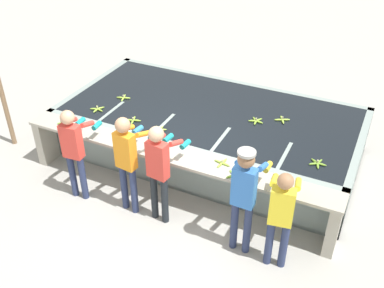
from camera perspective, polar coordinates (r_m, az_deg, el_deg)
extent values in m
plane|color=#A3A099|center=(7.52, -3.32, -7.91)|extent=(80.00, 80.00, 0.00)
cube|color=gray|center=(8.79, 2.30, -0.67)|extent=(5.45, 2.73, 0.06)
cube|color=gray|center=(7.58, -1.60, -3.00)|extent=(5.45, 0.12, 0.92)
cube|color=gray|center=(9.61, 5.51, 5.41)|extent=(5.45, 0.12, 0.92)
cube|color=gray|center=(9.76, -12.16, 5.25)|extent=(0.12, 2.73, 0.92)
cube|color=gray|center=(8.08, 19.96, -2.73)|extent=(0.12, 2.73, 0.92)
cube|color=black|center=(8.54, 2.37, 1.86)|extent=(5.21, 2.49, 0.85)
cube|color=gray|center=(8.63, -9.91, 1.50)|extent=(0.06, 0.80, 0.92)
cube|color=gray|center=(8.12, -3.55, -0.26)|extent=(0.06, 0.80, 0.92)
cube|color=gray|center=(7.73, 3.55, -2.21)|extent=(0.06, 0.80, 0.92)
cube|color=gray|center=(7.49, 11.28, -4.28)|extent=(0.06, 0.80, 0.92)
cube|color=#A8A393|center=(7.12, -2.69, -1.43)|extent=(5.45, 0.45, 0.05)
cube|color=#A8A393|center=(8.74, -17.99, 0.46)|extent=(0.16, 0.41, 0.87)
cube|color=#A8A393|center=(6.84, 17.55, -10.02)|extent=(0.16, 0.41, 0.87)
cylinder|color=navy|center=(7.74, -14.91, -3.86)|extent=(0.11, 0.11, 0.82)
cylinder|color=navy|center=(7.64, -13.68, -4.22)|extent=(0.11, 0.11, 0.82)
cube|color=#DB3D33|center=(7.29, -15.06, 0.35)|extent=(0.33, 0.19, 0.58)
sphere|color=tan|center=(7.07, -15.56, 3.28)|extent=(0.22, 0.22, 0.22)
cylinder|color=#DB3D33|center=(7.44, -15.22, 2.91)|extent=(0.10, 0.31, 0.18)
cylinder|color=teal|center=(7.69, -14.00, 2.75)|extent=(0.10, 0.21, 0.08)
cylinder|color=#DB3D33|center=(7.27, -13.16, 2.46)|extent=(0.10, 0.31, 0.18)
cylinder|color=teal|center=(7.53, -11.98, 2.31)|extent=(0.10, 0.21, 0.08)
cylinder|color=navy|center=(7.31, -8.61, -5.33)|extent=(0.11, 0.11, 0.86)
cylinder|color=navy|center=(7.20, -7.39, -5.90)|extent=(0.11, 0.11, 0.86)
cube|color=orange|center=(6.82, -8.48, -0.84)|extent=(0.34, 0.21, 0.61)
sphere|color=tan|center=(6.58, -8.80, 2.38)|extent=(0.23, 0.23, 0.23)
cylinder|color=orange|center=(6.95, -8.30, 2.03)|extent=(0.12, 0.32, 0.18)
cylinder|color=teal|center=(7.19, -6.91, 1.79)|extent=(0.11, 0.21, 0.08)
cylinder|color=orange|center=(6.77, -6.23, 1.26)|extent=(0.12, 0.32, 0.18)
cylinder|color=teal|center=(7.02, -4.89, 1.04)|extent=(0.11, 0.21, 0.08)
cylinder|color=#1E2328|center=(7.08, -4.81, -6.57)|extent=(0.11, 0.11, 0.85)
cylinder|color=#1E2328|center=(6.98, -3.48, -7.15)|extent=(0.11, 0.11, 0.85)
cube|color=#DB3D33|center=(6.58, -4.41, -2.04)|extent=(0.34, 0.21, 0.60)
sphere|color=tan|center=(6.33, -4.58, 1.24)|extent=(0.23, 0.23, 0.23)
cylinder|color=#DB3D33|center=(6.71, -4.33, 0.94)|extent=(0.12, 0.32, 0.18)
cylinder|color=teal|center=(6.96, -3.06, 0.74)|extent=(0.11, 0.21, 0.08)
cylinder|color=#DB3D33|center=(6.55, -2.07, 0.13)|extent=(0.12, 0.32, 0.18)
cylinder|color=teal|center=(6.81, -0.85, -0.05)|extent=(0.11, 0.21, 0.08)
cylinder|color=navy|center=(6.59, 5.38, -10.17)|extent=(0.11, 0.11, 0.86)
cylinder|color=navy|center=(6.55, 7.03, -10.69)|extent=(0.11, 0.11, 0.86)
cube|color=blue|center=(6.08, 6.62, -5.43)|extent=(0.32, 0.18, 0.61)
sphere|color=#896042|center=(5.81, 6.90, -1.97)|extent=(0.23, 0.23, 0.23)
cylinder|color=#9E9E99|center=(5.75, 6.97, -1.10)|extent=(0.25, 0.25, 0.04)
cylinder|color=blue|center=(6.18, 6.20, -2.12)|extent=(0.09, 0.31, 0.18)
cylinder|color=gold|center=(6.47, 6.93, -2.15)|extent=(0.09, 0.20, 0.08)
cylinder|color=blue|center=(6.10, 9.00, -2.90)|extent=(0.09, 0.31, 0.18)
cylinder|color=gold|center=(6.40, 9.60, -2.89)|extent=(0.09, 0.20, 0.08)
cylinder|color=navy|center=(6.46, 9.78, -12.17)|extent=(0.11, 0.11, 0.79)
cylinder|color=navy|center=(6.46, 11.57, -12.46)|extent=(0.11, 0.11, 0.79)
cube|color=yellow|center=(6.00, 11.35, -7.80)|extent=(0.34, 0.22, 0.56)
sphere|color=#9E704C|center=(5.74, 11.80, -4.67)|extent=(0.21, 0.21, 0.21)
cylinder|color=yellow|center=(6.08, 10.33, -4.66)|extent=(0.13, 0.32, 0.18)
cylinder|color=gold|center=(6.37, 10.47, -4.48)|extent=(0.12, 0.21, 0.08)
cylinder|color=yellow|center=(6.07, 13.32, -5.13)|extent=(0.13, 0.32, 0.18)
cylinder|color=gold|center=(6.37, 13.32, -4.93)|extent=(0.12, 0.21, 0.08)
ellipsoid|color=#8CB738|center=(8.03, -7.86, 3.03)|extent=(0.17, 0.09, 0.04)
ellipsoid|color=#8CB738|center=(7.97, -7.57, 2.81)|extent=(0.09, 0.17, 0.04)
ellipsoid|color=#8CB738|center=(8.00, -7.09, 2.98)|extent=(0.17, 0.09, 0.04)
ellipsoid|color=#8CB738|center=(8.06, -7.38, 3.21)|extent=(0.09, 0.17, 0.04)
cylinder|color=tan|center=(8.00, -7.49, 3.23)|extent=(0.03, 0.03, 0.04)
ellipsoid|color=#9EC642|center=(7.66, -4.00, 1.64)|extent=(0.17, 0.09, 0.04)
ellipsoid|color=#9EC642|center=(7.69, -3.87, 1.82)|extent=(0.16, 0.12, 0.04)
ellipsoid|color=#9EC642|center=(7.73, -4.03, 1.98)|extent=(0.06, 0.17, 0.04)
ellipsoid|color=#9EC642|center=(7.74, -4.38, 2.00)|extent=(0.14, 0.15, 0.04)
ellipsoid|color=#9EC642|center=(7.71, -4.65, 1.87)|extent=(0.17, 0.05, 0.04)
ellipsoid|color=#9EC642|center=(7.67, -4.64, 1.68)|extent=(0.12, 0.16, 0.04)
ellipsoid|color=#9EC642|center=(7.65, -4.35, 1.58)|extent=(0.09, 0.17, 0.04)
cylinder|color=tan|center=(7.67, -4.29, 2.02)|extent=(0.03, 0.03, 0.04)
ellipsoid|color=#9EC642|center=(8.11, 11.01, 3.04)|extent=(0.17, 0.11, 0.04)
ellipsoid|color=#9EC642|center=(8.08, 11.46, 2.84)|extent=(0.11, 0.17, 0.04)
ellipsoid|color=#9EC642|center=(8.14, 11.77, 3.04)|extent=(0.17, 0.11, 0.04)
ellipsoid|color=#9EC642|center=(8.17, 11.31, 3.24)|extent=(0.11, 0.17, 0.04)
cylinder|color=tan|center=(8.11, 11.41, 3.26)|extent=(0.03, 0.03, 0.04)
ellipsoid|color=#93BC3D|center=(8.45, -12.12, 4.21)|extent=(0.05, 0.17, 0.04)
ellipsoid|color=#93BC3D|center=(8.45, -11.68, 4.27)|extent=(0.17, 0.08, 0.04)
ellipsoid|color=#93BC3D|center=(8.50, -11.58, 4.48)|extent=(0.12, 0.16, 0.04)
ellipsoid|color=#93BC3D|center=(8.53, -11.95, 4.55)|extent=(0.14, 0.15, 0.04)
ellipsoid|color=#93BC3D|center=(8.50, -12.28, 4.38)|extent=(0.17, 0.10, 0.04)
cylinder|color=tan|center=(8.47, -11.95, 4.59)|extent=(0.03, 0.03, 0.04)
ellipsoid|color=#8CB738|center=(8.00, 7.75, 2.94)|extent=(0.17, 0.10, 0.04)
ellipsoid|color=#8CB738|center=(7.96, 8.05, 2.74)|extent=(0.05, 0.17, 0.04)
ellipsoid|color=#8CB738|center=(7.99, 8.48, 2.80)|extent=(0.17, 0.07, 0.04)
ellipsoid|color=#8CB738|center=(8.04, 8.43, 3.04)|extent=(0.12, 0.17, 0.04)
ellipsoid|color=#8CB738|center=(8.05, 7.99, 3.12)|extent=(0.14, 0.15, 0.04)
cylinder|color=tan|center=(7.99, 8.16, 3.15)|extent=(0.03, 0.03, 0.04)
ellipsoid|color=#9EC642|center=(8.80, -9.04, 5.84)|extent=(0.17, 0.09, 0.04)
ellipsoid|color=#9EC642|center=(8.74, -8.79, 5.66)|extent=(0.09, 0.17, 0.04)
ellipsoid|color=#9EC642|center=(8.78, -8.35, 5.81)|extent=(0.17, 0.09, 0.04)
ellipsoid|color=#9EC642|center=(8.84, -8.60, 5.99)|extent=(0.09, 0.17, 0.04)
cylinder|color=tan|center=(8.77, -8.72, 6.03)|extent=(0.03, 0.03, 0.04)
ellipsoid|color=#75A333|center=(7.09, 15.67, -2.64)|extent=(0.09, 0.17, 0.04)
ellipsoid|color=#75A333|center=(7.13, 16.06, -2.49)|extent=(0.17, 0.04, 0.04)
ellipsoid|color=#75A333|center=(7.17, 15.86, -2.19)|extent=(0.09, 0.17, 0.04)
ellipsoid|color=#75A333|center=(7.16, 15.35, -2.15)|extent=(0.16, 0.13, 0.04)
ellipsoid|color=#75A333|center=(7.11, 15.23, -2.43)|extent=(0.16, 0.13, 0.04)
cylinder|color=tan|center=(7.11, 15.68, -2.15)|extent=(0.03, 0.03, 0.04)
ellipsoid|color=#7FAD33|center=(6.68, 5.81, -3.84)|extent=(0.14, 0.15, 0.04)
ellipsoid|color=#7FAD33|center=(6.69, 5.17, -3.70)|extent=(0.15, 0.14, 0.04)
ellipsoid|color=#7FAD33|center=(6.63, 4.98, -4.09)|extent=(0.14, 0.15, 0.04)
ellipsoid|color=#7FAD33|center=(6.62, 5.63, -4.23)|extent=(0.15, 0.14, 0.04)
cylinder|color=tan|center=(6.63, 5.41, -3.72)|extent=(0.03, 0.03, 0.04)
ellipsoid|color=#75A333|center=(8.22, -15.69, 2.82)|extent=(0.11, 0.17, 0.04)
ellipsoid|color=#75A333|center=(8.21, -16.02, 2.74)|extent=(0.17, 0.07, 0.04)
ellipsoid|color=#75A333|center=(8.18, -16.16, 2.57)|extent=(0.15, 0.13, 0.04)
ellipsoid|color=#75A333|center=(8.14, -16.02, 2.44)|extent=(0.04, 0.17, 0.04)
ellipsoid|color=#75A333|center=(8.13, -15.69, 2.44)|extent=(0.16, 0.13, 0.04)
ellipsoid|color=#75A333|center=(8.15, -15.43, 2.58)|extent=(0.17, 0.07, 0.04)
ellipsoid|color=#75A333|center=(8.19, -15.44, 2.75)|extent=(0.11, 0.17, 0.04)
cylinder|color=tan|center=(8.16, -15.82, 2.83)|extent=(0.03, 0.03, 0.04)
ellipsoid|color=#93BC3D|center=(6.92, 4.08, -2.20)|extent=(0.06, 0.17, 0.04)
ellipsoid|color=#93BC3D|center=(6.91, 3.45, -2.27)|extent=(0.17, 0.06, 0.04)
ellipsoid|color=#93BC3D|center=(6.84, 3.60, -2.64)|extent=(0.06, 0.17, 0.04)
ellipsoid|color=#93BC3D|center=(6.86, 4.23, -2.58)|extent=(0.17, 0.06, 0.04)
cylinder|color=tan|center=(6.86, 3.85, -2.18)|extent=(0.03, 0.03, 0.04)
cube|color=silver|center=(7.48, -7.66, 0.51)|extent=(0.18, 0.14, 0.00)
cube|color=black|center=(7.49, -9.19, 0.38)|extent=(0.10, 0.08, 0.02)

